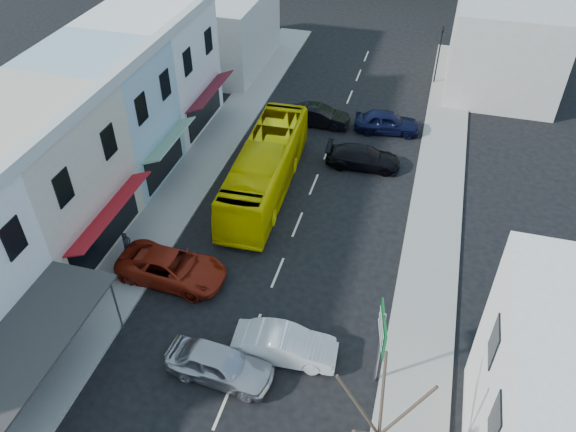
# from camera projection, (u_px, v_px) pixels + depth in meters

# --- Properties ---
(ground) EXTENTS (120.00, 120.00, 0.00)m
(ground) POSITION_uv_depth(u_px,v_px,m) (253.00, 332.00, 25.98)
(ground) COLOR black
(ground) RESTS_ON ground
(sidewalk_left) EXTENTS (3.00, 52.00, 0.15)m
(sidewalk_left) POSITION_uv_depth(u_px,v_px,m) (189.00, 183.00, 34.92)
(sidewalk_left) COLOR gray
(sidewalk_left) RESTS_ON ground
(sidewalk_right) EXTENTS (3.00, 52.00, 0.15)m
(sidewalk_right) POSITION_uv_depth(u_px,v_px,m) (434.00, 224.00, 31.82)
(sidewalk_right) COLOR gray
(sidewalk_right) RESTS_ON ground
(shopfront_row) EXTENTS (8.25, 30.00, 8.00)m
(shopfront_row) POSITION_uv_depth(u_px,v_px,m) (56.00, 161.00, 29.74)
(shopfront_row) COLOR silver
(shopfront_row) RESTS_ON ground
(distant_block_left) EXTENTS (8.00, 10.00, 6.00)m
(distant_block_left) POSITION_uv_depth(u_px,v_px,m) (217.00, 30.00, 46.65)
(distant_block_left) COLOR #B7B2A8
(distant_block_left) RESTS_ON ground
(distant_block_right) EXTENTS (8.00, 12.00, 7.00)m
(distant_block_right) POSITION_uv_depth(u_px,v_px,m) (506.00, 39.00, 43.80)
(distant_block_right) COLOR #B7B2A8
(distant_block_right) RESTS_ON ground
(bus) EXTENTS (2.95, 11.69, 3.10)m
(bus) POSITION_uv_depth(u_px,v_px,m) (265.00, 169.00, 33.48)
(bus) COLOR #F1DD02
(bus) RESTS_ON ground
(car_silver) EXTENTS (4.51, 2.10, 1.40)m
(car_silver) POSITION_uv_depth(u_px,v_px,m) (220.00, 365.00, 23.72)
(car_silver) COLOR #BCBCC2
(car_silver) RESTS_ON ground
(car_white) EXTENTS (4.52, 2.13, 1.40)m
(car_white) POSITION_uv_depth(u_px,v_px,m) (285.00, 346.00, 24.50)
(car_white) COLOR silver
(car_white) RESTS_ON ground
(car_red) EXTENTS (4.69, 2.12, 1.40)m
(car_red) POSITION_uv_depth(u_px,v_px,m) (172.00, 268.00, 28.20)
(car_red) COLOR maroon
(car_red) RESTS_ON ground
(car_black_near) EXTENTS (4.60, 2.10, 1.40)m
(car_black_near) POSITION_uv_depth(u_px,v_px,m) (363.00, 157.00, 36.00)
(car_black_near) COLOR black
(car_black_near) RESTS_ON ground
(car_navy_mid) EXTENTS (4.57, 2.28, 1.40)m
(car_navy_mid) POSITION_uv_depth(u_px,v_px,m) (387.00, 123.00, 39.36)
(car_navy_mid) COLOR black
(car_navy_mid) RESTS_ON ground
(car_black_far) EXTENTS (4.40, 1.81, 1.40)m
(car_black_far) POSITION_uv_depth(u_px,v_px,m) (319.00, 116.00, 40.10)
(car_black_far) COLOR black
(car_black_far) RESTS_ON ground
(pedestrian_left) EXTENTS (0.50, 0.66, 1.70)m
(pedestrian_left) POSITION_uv_depth(u_px,v_px,m) (127.00, 244.00, 29.16)
(pedestrian_left) COLOR black
(pedestrian_left) RESTS_ON sidewalk_left
(direction_sign) EXTENTS (1.03, 2.02, 4.28)m
(direction_sign) POSITION_uv_depth(u_px,v_px,m) (379.00, 349.00, 22.59)
(direction_sign) COLOR #0D5525
(direction_sign) RESTS_ON ground
(traffic_signal) EXTENTS (0.91, 1.16, 4.73)m
(traffic_signal) POSITION_uv_depth(u_px,v_px,m) (438.00, 56.00, 44.18)
(traffic_signal) COLOR black
(traffic_signal) RESTS_ON ground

